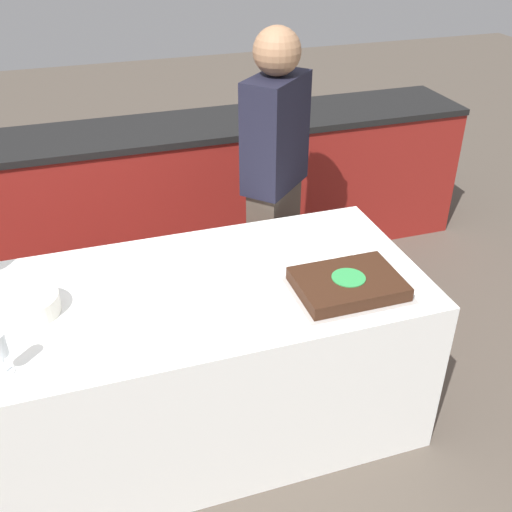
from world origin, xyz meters
TOP-DOWN VIEW (x-y plane):
  - ground_plane at (0.00, 0.00)m, footprint 14.00×14.00m
  - back_counter at (0.00, 1.53)m, footprint 4.40×0.58m
  - dining_table at (0.00, 0.00)m, footprint 2.01×0.91m
  - cake at (0.64, -0.21)m, footprint 0.46×0.35m
  - plate_stack at (-0.58, 0.03)m, footprint 0.24×0.24m
  - side_plate_near_cake at (0.74, 0.13)m, footprint 0.22×0.22m
  - person_cutting_cake at (0.64, 0.67)m, footprint 0.41×0.41m

SIDE VIEW (x-z plane):
  - ground_plane at x=0.00m, z-range 0.00..0.00m
  - dining_table at x=0.00m, z-range 0.00..0.78m
  - back_counter at x=0.00m, z-range 0.00..0.92m
  - side_plate_near_cake at x=0.74m, z-range 0.78..0.78m
  - cake at x=0.64m, z-range 0.78..0.84m
  - plate_stack at x=-0.58m, z-range 0.78..0.86m
  - person_cutting_cake at x=0.64m, z-range 0.04..1.68m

